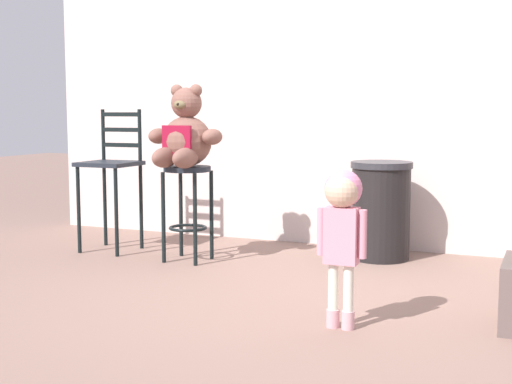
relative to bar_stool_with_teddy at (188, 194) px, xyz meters
name	(u,v)px	position (x,y,z in m)	size (l,w,h in m)	color
ground_plane	(309,295)	(1.23, -0.62, -0.53)	(24.00, 24.00, 0.00)	#84655A
building_wall	(380,46)	(1.23, 1.24, 1.21)	(6.45, 0.30, 3.49)	beige
bar_stool_with_teddy	(188,194)	(0.00, 0.00, 0.00)	(0.37, 0.37, 0.76)	#1E242D
teddy_bear	(185,137)	(0.00, -0.03, 0.45)	(0.61, 0.55, 0.64)	brown
child_walking	(342,214)	(1.62, -1.22, 0.10)	(0.28, 0.22, 0.87)	#D29CA2
trash_bin	(381,210)	(1.39, 0.67, -0.14)	(0.49, 0.49, 0.79)	black
bar_chair_empty	(112,170)	(-0.80, 0.13, 0.15)	(0.44, 0.44, 1.20)	#1E242D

